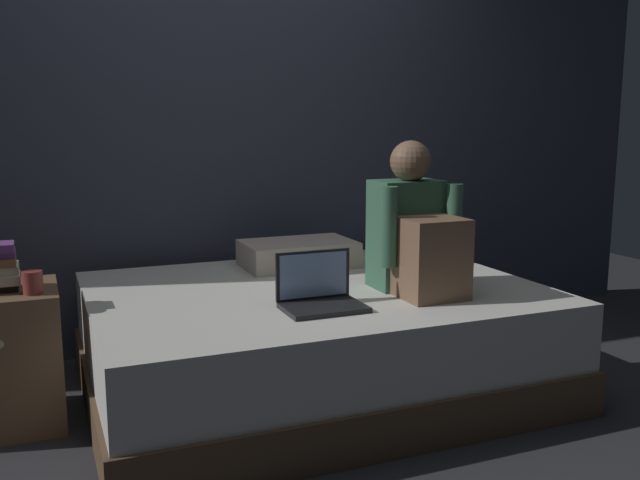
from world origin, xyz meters
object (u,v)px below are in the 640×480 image
nightstand (3,358)px  mug (33,282)px  bed (315,339)px  pillow (298,254)px  laptop (319,294)px  person_sitting (416,235)px

nightstand → mug: mug is taller
bed → nightstand: nightstand is taller
pillow → laptop: bearing=-104.6°
laptop → person_sitting: bearing=11.1°
person_sitting → mug: size_ratio=7.28×
bed → person_sitting: 0.67m
bed → laptop: (-0.11, -0.33, 0.30)m
mug → nightstand: bearing=137.3°
pillow → person_sitting: bearing=-66.9°
person_sitting → laptop: (-0.49, -0.10, -0.20)m
person_sitting → laptop: person_sitting is taller
person_sitting → mug: 1.57m
bed → nightstand: 1.31m
bed → pillow: (0.09, 0.45, 0.31)m
person_sitting → pillow: 0.77m
nightstand → laptop: bearing=-21.1°
bed → nightstand: (-1.30, 0.13, 0.04)m
pillow → nightstand: bearing=-166.9°
laptop → pillow: (0.20, 0.78, 0.01)m
laptop → pillow: laptop is taller
bed → mug: mug is taller
mug → bed: bearing=-0.3°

